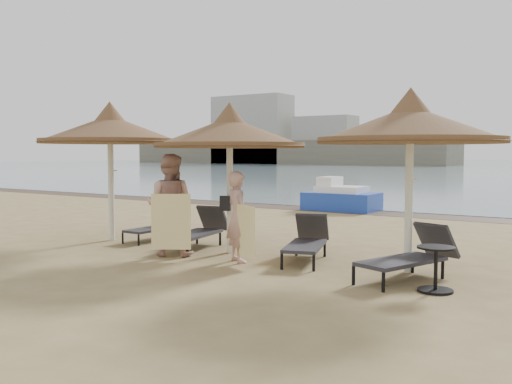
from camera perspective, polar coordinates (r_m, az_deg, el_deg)
ground at (r=11.39m, az=-4.46°, el=-6.37°), size 160.00×160.00×0.00m
wet_sand_strip at (r=19.59m, az=12.69°, el=-2.08°), size 200.00×1.60×0.01m
far_shore at (r=92.37m, az=13.23°, el=4.43°), size 150.00×54.80×12.00m
palapa_left at (r=13.59m, az=-14.39°, el=6.02°), size 3.24×3.24×3.21m
palapa_center at (r=11.54m, az=-2.66°, el=5.89°), size 3.08×3.08×3.05m
palapa_right at (r=9.96m, az=15.16°, el=6.43°), size 3.16×3.16×3.13m
lounger_far_left at (r=13.56m, az=-9.72°, el=-3.32°), size 0.56×1.66×0.74m
lounger_near_left at (r=12.33m, az=-5.66°, el=-3.76°), size 0.98×2.00×0.86m
lounger_near_right at (r=10.91m, az=5.14°, el=-4.83°), size 1.19×1.97×0.84m
lounger_far_right at (r=9.57m, az=15.34°, el=-6.10°), size 1.24×2.05×0.87m
side_table at (r=8.83m, az=17.53°, el=-7.49°), size 0.55×0.55×0.67m
person_left at (r=11.37m, az=-8.66°, el=-0.48°), size 1.26×1.07×2.34m
person_right at (r=10.60m, az=-1.83°, el=-1.77°), size 1.08×0.97×1.97m
towel_left at (r=10.92m, az=-8.50°, el=-2.96°), size 0.66×0.41×1.06m
towel_right at (r=10.23m, az=-1.03°, el=-3.92°), size 0.60×0.30×0.92m
bag_patterned at (r=11.70m, az=-2.12°, el=0.25°), size 0.32×0.16×0.39m
bag_dark at (r=11.45m, az=-3.11°, el=-1.14°), size 0.22×0.13×0.30m
pedal_boat at (r=20.31m, az=8.46°, el=-0.59°), size 2.54×1.52×1.18m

